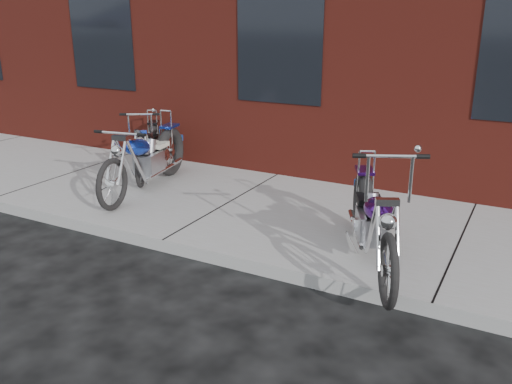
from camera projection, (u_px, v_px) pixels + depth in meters
The scene contains 5 objects.
ground at pixel (163, 252), 6.22m from camera, with size 120.00×120.00×0.00m, color black.
sidewalk at pixel (230, 207), 7.46m from camera, with size 22.00×3.00×0.15m, color #9F9C94.
chopper_purple at pixel (373, 224), 5.50m from camera, with size 1.10×2.17×1.32m.
chopper_blue at pixel (146, 161), 7.82m from camera, with size 0.69×2.39×1.05m.
chopper_third at pixel (148, 150), 8.69m from camera, with size 1.14×1.86×1.06m.
Camera 1 is at (3.63, -4.51, 2.61)m, focal length 38.00 mm.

